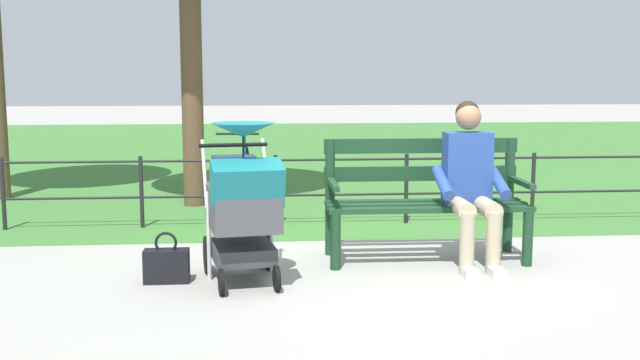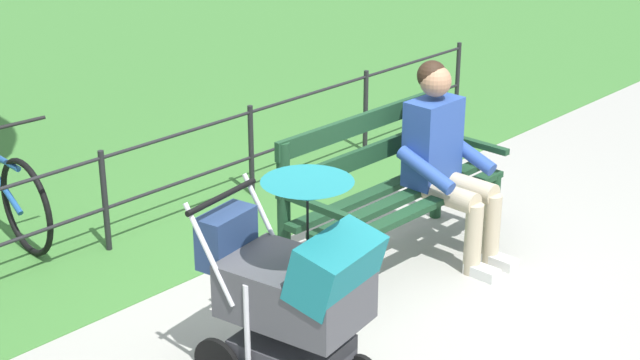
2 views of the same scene
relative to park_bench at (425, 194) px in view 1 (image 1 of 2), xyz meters
The scene contains 8 objects.
ground_plane 0.74m from the park_bench, 12.62° to the left, with size 60.00×60.00×0.00m, color #9E9B93.
grass_lawn 8.72m from the park_bench, 86.61° to the right, with size 40.00×16.00×0.01m, color #3D7533.
park_bench is the anchor object (origin of this frame).
person_on_bench 0.41m from the park_bench, 144.18° to the left, with size 0.53×0.74×1.28m.
stroller 1.57m from the park_bench, 22.97° to the left, with size 0.63×0.95×1.15m.
handbag 2.11m from the park_bench, 15.72° to the left, with size 0.32×0.14×0.37m.
park_fence 1.50m from the park_bench, 69.92° to the right, with size 6.53×0.04×0.70m.
bicycle 2.70m from the park_bench, 56.08° to the right, with size 0.44×1.66×0.89m.
Camera 1 is at (0.82, 5.73, 1.48)m, focal length 41.94 mm.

